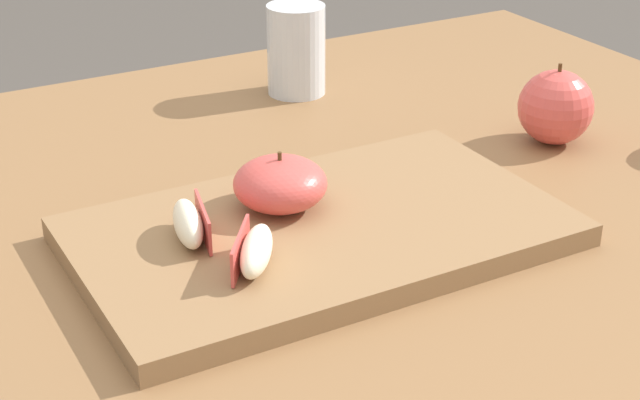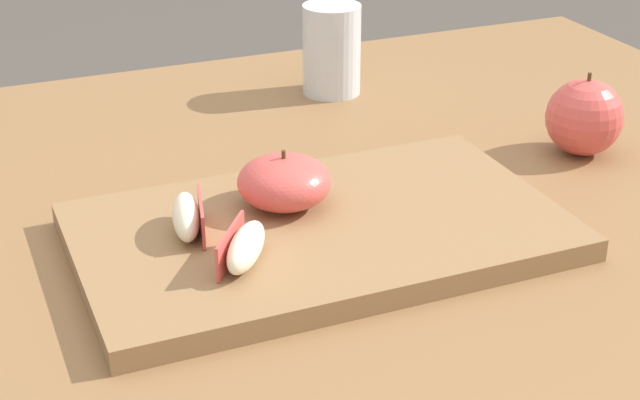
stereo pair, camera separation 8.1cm
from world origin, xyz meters
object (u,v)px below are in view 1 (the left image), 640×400
whole_apple_pink_lady (556,107)px  cutting_board (320,232)px  drinking_glass_water (296,50)px  apple_wedge_front (189,223)px  apple_half_skin_up (280,184)px  apple_wedge_right (255,251)px

whole_apple_pink_lady → cutting_board: bearing=-167.2°
whole_apple_pink_lady → drinking_glass_water: 0.31m
apple_wedge_front → drinking_glass_water: (0.26, 0.31, 0.02)m
cutting_board → apple_half_skin_up: 0.05m
cutting_board → drinking_glass_water: 0.37m
cutting_board → drinking_glass_water: bearing=65.2°
whole_apple_pink_lady → apple_half_skin_up: bearing=-174.4°
cutting_board → apple_wedge_right: 0.10m
apple_half_skin_up → drinking_glass_water: (0.17, 0.30, 0.01)m
apple_wedge_front → drinking_glass_water: bearing=50.0°
apple_wedge_right → whole_apple_pink_lady: whole_apple_pink_lady is taller
apple_wedge_front → drinking_glass_water: drinking_glass_water is taller
apple_wedge_front → whole_apple_pink_lady: whole_apple_pink_lady is taller
apple_half_skin_up → drinking_glass_water: bearing=59.9°
cutting_board → whole_apple_pink_lady: bearing=12.8°
apple_half_skin_up → drinking_glass_water: size_ratio=0.77×
apple_half_skin_up → apple_wedge_front: apple_half_skin_up is taller
cutting_board → apple_wedge_front: size_ratio=5.64×
drinking_glass_water → apple_half_skin_up: bearing=-120.1°
apple_wedge_right → whole_apple_pink_lady: 0.42m
cutting_board → apple_wedge_front: (-0.11, 0.02, 0.03)m
apple_wedge_right → apple_half_skin_up: bearing=52.5°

